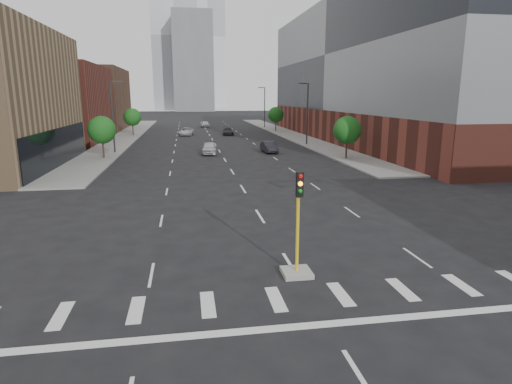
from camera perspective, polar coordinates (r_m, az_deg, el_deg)
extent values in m
cube|color=gray|center=(82.19, -16.81, 7.19)|extent=(5.00, 92.00, 0.15)
cube|color=gray|center=(83.76, 4.16, 7.79)|extent=(5.00, 92.00, 0.15)
cube|color=brown|center=(76.76, -27.30, 10.41)|extent=(20.00, 22.00, 12.00)
cube|color=brown|center=(101.84, -22.88, 11.35)|extent=(20.00, 24.00, 13.00)
cube|color=brown|center=(75.38, 17.64, 8.52)|extent=(24.00, 70.00, 5.00)
cube|color=slate|center=(75.47, 18.23, 16.87)|extent=(24.00, 70.00, 17.00)
cube|color=#B2B7BC|center=(228.88, -10.74, 19.53)|extent=(22.00, 22.00, 70.00)
cube|color=#B2B7BC|center=(269.54, -6.53, 19.68)|extent=(20.00, 20.00, 80.00)
cube|color=slate|center=(207.74, -8.40, 16.71)|extent=(18.00, 18.00, 44.00)
cube|color=#999993|center=(18.25, 5.43, -10.64)|extent=(1.20, 1.20, 0.20)
cylinder|color=gold|center=(17.64, 5.54, -5.57)|extent=(0.14, 0.14, 3.20)
cube|color=black|center=(16.93, 5.85, 1.00)|extent=(0.28, 0.18, 1.00)
sphere|color=red|center=(16.77, 5.96, 2.10)|extent=(0.18, 0.18, 0.18)
sphere|color=orange|center=(16.82, 5.94, 1.10)|extent=(0.18, 0.18, 0.18)
sphere|color=#0C7F19|center=(16.89, 5.92, 0.10)|extent=(0.18, 0.18, 0.18)
cylinder|color=#2D2D30|center=(64.75, 6.86, 10.19)|extent=(0.20, 0.20, 9.00)
cube|color=#2D2D30|center=(64.49, 6.26, 14.20)|extent=(1.40, 0.22, 0.15)
cylinder|color=#2D2D30|center=(98.84, 1.16, 11.15)|extent=(0.20, 0.20, 9.00)
cube|color=#2D2D30|center=(98.67, 0.71, 13.76)|extent=(1.40, 0.22, 0.15)
cylinder|color=#2D2D30|center=(57.97, -18.59, 9.33)|extent=(0.20, 0.20, 9.00)
cube|color=#2D2D30|center=(57.80, -18.11, 13.83)|extent=(1.40, 0.22, 0.15)
cylinder|color=#382619|center=(53.43, -19.68, 5.26)|extent=(0.20, 0.20, 1.75)
sphere|color=#124516|center=(53.20, -19.88, 7.80)|extent=(3.20, 3.20, 3.20)
cylinder|color=#382619|center=(82.98, -16.07, 7.94)|extent=(0.20, 0.20, 1.75)
sphere|color=#124516|center=(82.83, -16.18, 9.57)|extent=(3.20, 3.20, 3.20)
cylinder|color=#382619|center=(51.01, 11.95, 5.41)|extent=(0.20, 0.20, 1.75)
sphere|color=#124516|center=(50.77, 12.08, 8.07)|extent=(3.20, 3.20, 3.20)
cylinder|color=#382619|center=(89.31, 2.65, 8.73)|extent=(0.20, 0.20, 1.75)
sphere|color=#124516|center=(89.17, 2.66, 10.25)|extent=(3.20, 3.20, 3.20)
imported|color=silver|center=(54.87, -6.25, 5.85)|extent=(2.13, 4.66, 1.55)
imported|color=black|center=(56.05, 1.78, 6.01)|extent=(1.73, 4.47, 1.45)
imported|color=silver|center=(81.42, -9.27, 7.96)|extent=(2.97, 5.31, 1.40)
imported|color=black|center=(81.25, -3.75, 8.09)|extent=(2.35, 5.01, 1.41)
imported|color=silver|center=(101.26, -6.80, 8.97)|extent=(2.09, 4.45, 1.47)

